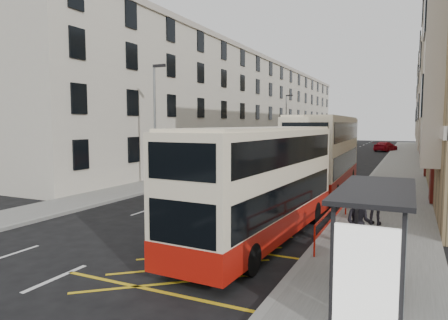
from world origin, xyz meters
The scene contains 20 objects.
ground centered at (0.00, 0.00, 0.00)m, with size 200.00×200.00×0.00m, color black.
pavement_right centered at (8.00, 30.00, 0.07)m, with size 4.00×120.00×0.15m, color slate.
pavement_left centered at (-7.50, 30.00, 0.07)m, with size 3.00×120.00×0.15m, color slate.
kerb_right centered at (6.00, 30.00, 0.07)m, with size 0.25×120.00×0.15m, color gray.
kerb_left centered at (-6.00, 30.00, 0.07)m, with size 0.25×120.00×0.15m, color gray.
road_markings centered at (0.00, 45.00, 0.01)m, with size 10.00×110.00×0.01m, color silver, non-canonical shape.
terrace_left centered at (-13.43, 45.50, 6.52)m, with size 9.18×79.00×13.25m.
bus_shelter centered at (8.34, -0.39, 2.14)m, with size 1.65×4.25×2.70m.
guard_railing centered at (6.25, 5.75, 0.86)m, with size 0.06×6.56×1.01m.
street_lamp_near centered at (-6.35, 12.00, 4.64)m, with size 0.93×0.18×8.00m.
street_lamp_far centered at (-6.35, 42.00, 4.64)m, with size 0.93×0.18×8.00m.
double_decker_front centered at (3.97, 3.96, 2.14)m, with size 2.96×10.64×4.20m.
double_decker_rear centered at (3.92, 15.79, 2.43)m, with size 3.04×12.05×4.78m.
pedestrian_near centered at (7.92, -0.12, 1.04)m, with size 0.65×0.42×1.77m, color black.
pedestrian_mid centered at (7.40, 3.89, 1.05)m, with size 0.88×0.68×1.81m, color black.
pedestrian_far centered at (7.66, 7.54, 1.11)m, with size 1.13×0.47×1.92m, color black.
white_van centered at (-3.59, 41.60, 0.72)m, with size 2.37×5.15×1.43m, color white.
car_silver centered at (-3.52, 58.55, 0.78)m, with size 1.84×4.58×1.56m, color #B5B9BD.
car_dark centered at (-2.69, 68.47, 0.68)m, with size 1.45×4.15×1.37m, color black.
car_red centered at (5.13, 57.78, 0.76)m, with size 2.12×5.23×1.52m, color #A70A17.
Camera 1 is at (8.91, -9.79, 4.33)m, focal length 32.00 mm.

